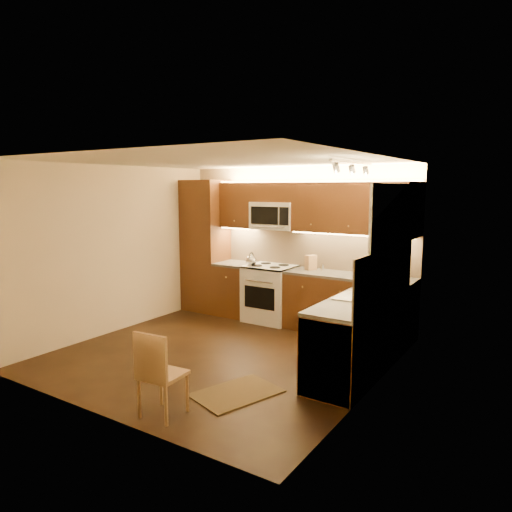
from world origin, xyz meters
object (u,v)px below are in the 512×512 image
Objects in this scene: knife_block at (311,262)px; kettle at (251,259)px; toaster_oven at (386,268)px; dining_chair at (163,372)px; sink at (365,289)px; stove at (270,293)px; soap_bottle at (386,285)px; microwave at (275,216)px.

kettle is at bearing -140.67° from knife_block.
toaster_oven is at bearing 7.27° from kettle.
kettle is 0.25× the size of dining_chair.
kettle reaches higher than sink.
stove is at bearing 99.15° from dining_chair.
soap_bottle is (2.46, -0.77, -0.02)m from kettle.
stove is at bearing 150.64° from sink.
dining_chair is at bearing -76.24° from stove.
stove is 2.43m from soap_bottle.
toaster_oven is at bearing 97.42° from sink.
sink reaches higher than dining_chair.
sink is at bearing 57.25° from dining_chair.
stove is 2.18× the size of toaster_oven.
knife_block is (0.95, 0.25, -0.01)m from kettle.
soap_bottle is at bearing -22.77° from stove.
stove is 4.29× the size of kettle.
knife_block is 1.08× the size of soap_bottle.
sink is 4.04× the size of soap_bottle.
kettle is at bearing -151.94° from stove.
dining_chair is at bearing -118.15° from sink.
soap_bottle is (1.51, -1.02, -0.01)m from knife_block.
stove is 1.92m from toaster_oven.
dining_chair is at bearing -128.27° from toaster_oven.
kettle is at bearing 161.37° from soap_bottle.
soap_bottle is (0.18, 0.21, 0.03)m from sink.
sink is 1.32m from toaster_oven.
kettle reaches higher than knife_block.
dining_chair is at bearing -62.86° from knife_block.
stove is at bearing 26.38° from kettle.
microwave is 3.54× the size of kettle.
kettle is (-0.27, -0.28, -0.69)m from microwave.
microwave is 1.80× the size of toaster_oven.
microwave is 3.29× the size of knife_block.
soap_bottle is 0.25× the size of dining_chair.
dining_chair is (1.09, -3.19, -0.60)m from kettle.
soap_bottle is (0.35, -1.10, -0.02)m from toaster_oven.
soap_bottle is at bearing -9.21° from knife_block.
microwave is 0.80m from kettle.
kettle is (-0.27, -0.15, 0.57)m from stove.
kettle is at bearing 104.26° from dining_chair.
stove is 3.43m from dining_chair.
stove is 0.65m from kettle.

